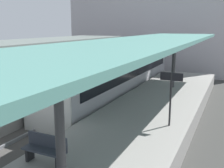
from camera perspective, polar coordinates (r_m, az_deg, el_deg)
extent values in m
plane|color=#383835|center=(13.24, -11.62, -10.16)|extent=(80.00, 80.00, 0.00)
cube|color=gray|center=(11.34, 4.24, -11.12)|extent=(4.40, 28.00, 1.00)
cube|color=#423F3D|center=(13.20, -11.64, -9.75)|extent=(3.20, 28.00, 0.20)
cube|color=slate|center=(13.56, -14.15, -8.51)|extent=(0.08, 28.00, 0.14)
cube|color=slate|center=(12.75, -9.03, -9.64)|extent=(0.08, 28.00, 0.14)
cube|color=#ADADB2|center=(18.86, 1.32, 2.07)|extent=(2.70, 15.93, 2.90)
cube|color=silver|center=(12.20, -13.96, -4.75)|extent=(2.65, 0.08, 2.60)
cube|color=black|center=(19.39, -2.39, 3.39)|extent=(0.04, 14.65, 0.76)
cube|color=black|center=(18.31, 5.26, 2.82)|extent=(0.04, 14.65, 0.76)
cube|color=#515156|center=(18.65, 1.35, 6.76)|extent=(2.16, 15.13, 0.20)
cylinder|color=#333335|center=(20.90, -7.80, 5.33)|extent=(0.24, 0.24, 3.01)
cube|color=slate|center=(15.85, -20.45, 8.24)|extent=(4.18, 21.00, 0.16)
cylinder|color=#333335|center=(6.50, -11.16, -9.28)|extent=(0.24, 0.24, 3.27)
cylinder|color=#333335|center=(17.98, 13.11, 4.43)|extent=(0.24, 0.24, 3.27)
cube|color=slate|center=(11.75, 6.99, 9.04)|extent=(4.18, 21.00, 0.16)
cube|color=black|center=(8.72, -17.25, -14.15)|extent=(0.08, 0.32, 0.40)
cube|color=black|center=(8.08, -11.20, -16.02)|extent=(0.08, 0.32, 0.40)
cube|color=#2D333D|center=(8.28, -14.44, -13.66)|extent=(1.40, 0.40, 0.06)
cube|color=#2D333D|center=(8.31, -13.73, -11.77)|extent=(1.40, 0.06, 0.40)
cylinder|color=#262628|center=(10.98, 12.45, -3.32)|extent=(0.08, 0.08, 2.20)
cube|color=black|center=(10.76, 12.68, 1.56)|extent=(0.90, 0.06, 0.32)
cube|color=#B7B2B7|center=(31.00, 8.88, 13.09)|extent=(18.00, 6.00, 11.00)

